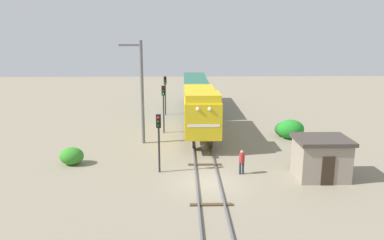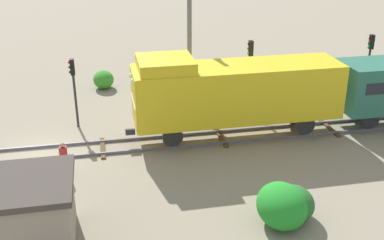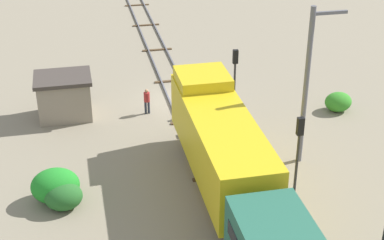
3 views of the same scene
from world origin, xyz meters
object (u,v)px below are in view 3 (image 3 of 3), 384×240
traffic_signal_mid (299,144)px  relay_hut (64,96)px  catenary_mast (307,84)px  locomotive (219,138)px  traffic_signal_near (235,68)px  worker_near_track (147,99)px

traffic_signal_mid → relay_hut: traffic_signal_mid is taller
catenary_mast → relay_hut: (12.56, -8.22, -3.25)m
locomotive → traffic_signal_mid: bearing=150.1°
locomotive → catenary_mast: (-5.06, -1.44, 1.87)m
traffic_signal_near → traffic_signal_mid: size_ratio=0.90×
locomotive → relay_hut: 12.30m
relay_hut → locomotive: bearing=127.8°
catenary_mast → relay_hut: 15.36m
locomotive → traffic_signal_near: (-3.20, -8.42, 0.07)m
worker_near_track → relay_hut: size_ratio=0.49×
locomotive → traffic_signal_near: bearing=-110.8°
traffic_signal_near → relay_hut: (10.70, -1.23, -1.45)m
locomotive → catenary_mast: catenary_mast is taller
worker_near_track → catenary_mast: (-7.46, 7.49, 3.64)m
locomotive → catenary_mast: size_ratio=1.32×
traffic_signal_near → worker_near_track: (5.60, -0.50, -1.84)m
traffic_signal_mid → worker_near_track: 12.51m
traffic_signal_near → relay_hut: bearing=-6.6°
worker_near_track → relay_hut: (5.10, -0.73, 0.40)m
worker_near_track → catenary_mast: 11.18m
traffic_signal_mid → worker_near_track: size_ratio=2.67×
locomotive → traffic_signal_near: size_ratio=2.85×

